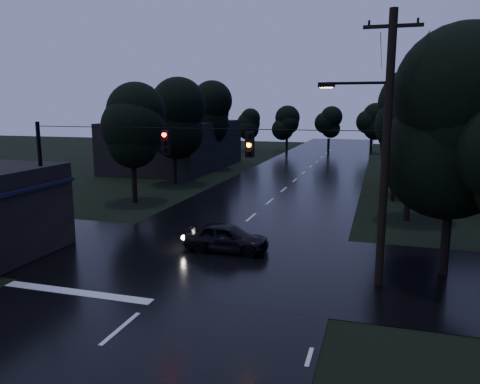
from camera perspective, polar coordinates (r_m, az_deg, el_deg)
The scene contains 16 objects.
main_road at distance 37.96m, azimuth 5.37°, elevation 0.28°, with size 12.00×120.00×0.02m, color black.
cross_street at distance 21.11m, azimuth -4.47°, elevation -8.06°, with size 60.00×9.00×0.02m, color black.
building_far_right at distance 41.43m, azimuth 25.96°, elevation 3.20°, with size 10.00×14.00×4.40m, color black.
building_far_left at distance 51.45m, azimuth -7.83°, elevation 5.72°, with size 10.00×16.00×5.00m, color black.
utility_pole_main at distance 17.70m, azimuth 17.09°, elevation 5.34°, with size 3.50×0.30×10.00m.
utility_pole_far at distance 34.77m, azimuth 18.40°, elevation 5.30°, with size 2.00×0.30×7.50m.
anchor_pole_left at distance 23.33m, azimuth -22.96°, elevation 0.52°, with size 0.18×0.18×6.00m, color black.
span_signals at distance 18.93m, azimuth -4.22°, elevation 6.04°, with size 15.00×0.37×1.12m.
tree_corner_near at distance 19.84m, azimuth 24.76°, elevation 7.49°, with size 4.48×4.48×9.44m.
tree_left_a at distance 32.99m, azimuth -13.03°, elevation 7.69°, with size 3.92×3.92×8.26m.
tree_left_b at distance 40.37m, azimuth -8.13°, elevation 8.85°, with size 4.20×4.20×8.85m.
tree_left_c at distance 49.82m, azimuth -3.90°, elevation 9.66°, with size 4.48×4.48×9.44m.
tree_right_a at distance 28.71m, azimuth 20.30°, elevation 7.69°, with size 4.20×4.20×8.85m.
tree_right_b at distance 36.72m, azimuth 20.56°, elevation 8.73°, with size 4.48×4.48×9.44m.
tree_right_c at distance 46.73m, azimuth 20.57°, elevation 9.43°, with size 4.76×4.76×10.03m.
car at distance 21.84m, azimuth -1.65°, elevation -5.54°, with size 1.59×3.95×1.35m, color black.
Camera 1 is at (7.30, -6.64, 6.71)m, focal length 35.00 mm.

